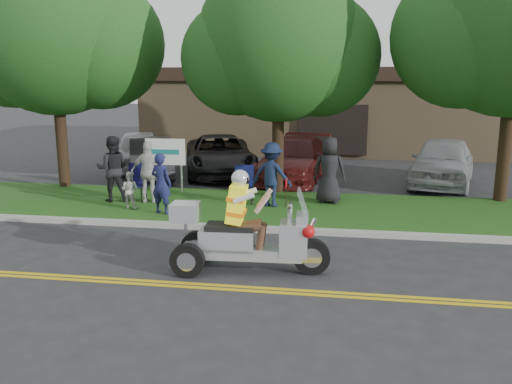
# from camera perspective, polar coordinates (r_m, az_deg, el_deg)

# --- Properties ---
(ground) EXTENTS (120.00, 120.00, 0.00)m
(ground) POSITION_cam_1_polar(r_m,az_deg,el_deg) (10.18, -5.54, -8.78)
(ground) COLOR #28282B
(ground) RESTS_ON ground
(centerline_near) EXTENTS (60.00, 0.10, 0.01)m
(centerline_near) POSITION_cam_1_polar(r_m,az_deg,el_deg) (9.66, -6.42, -9.95)
(centerline_near) COLOR gold
(centerline_near) RESTS_ON ground
(centerline_far) EXTENTS (60.00, 0.10, 0.01)m
(centerline_far) POSITION_cam_1_polar(r_m,az_deg,el_deg) (9.80, -6.17, -9.60)
(centerline_far) COLOR gold
(centerline_far) RESTS_ON ground
(curb) EXTENTS (60.00, 0.25, 0.12)m
(curb) POSITION_cam_1_polar(r_m,az_deg,el_deg) (12.99, -2.14, -3.81)
(curb) COLOR #A8A89E
(curb) RESTS_ON ground
(grass_verge) EXTENTS (60.00, 4.00, 0.10)m
(grass_verge) POSITION_cam_1_polar(r_m,az_deg,el_deg) (15.03, -0.54, -1.60)
(grass_verge) COLOR #235316
(grass_verge) RESTS_ON ground
(commercial_building) EXTENTS (18.00, 8.20, 4.00)m
(commercial_building) POSITION_cam_1_polar(r_m,az_deg,el_deg) (28.22, 8.31, 8.73)
(commercial_building) COLOR #9E7F5B
(commercial_building) RESTS_ON ground
(tree_left) EXTENTS (6.62, 5.40, 7.78)m
(tree_left) POSITION_cam_1_polar(r_m,az_deg,el_deg) (18.55, -20.29, 15.20)
(tree_left) COLOR #332114
(tree_left) RESTS_ON ground
(tree_mid) EXTENTS (5.88, 4.80, 7.05)m
(tree_mid) POSITION_cam_1_polar(r_m,az_deg,el_deg) (16.55, 2.61, 14.93)
(tree_mid) COLOR #332114
(tree_mid) RESTS_ON ground
(business_sign) EXTENTS (1.25, 0.06, 1.75)m
(business_sign) POSITION_cam_1_polar(r_m,az_deg,el_deg) (16.84, -9.52, 3.89)
(business_sign) COLOR silver
(business_sign) RESTS_ON ground
(trike_scooter) EXTENTS (2.98, 1.01, 1.95)m
(trike_scooter) POSITION_cam_1_polar(r_m,az_deg,el_deg) (10.15, -1.42, -4.73)
(trike_scooter) COLOR black
(trike_scooter) RESTS_ON ground
(lawn_chair_a) EXTENTS (0.60, 0.62, 1.05)m
(lawn_chair_a) POSITION_cam_1_polar(r_m,az_deg,el_deg) (15.31, -1.29, 1.10)
(lawn_chair_a) COLOR black
(lawn_chair_a) RESTS_ON grass_verge
(lawn_chair_b) EXTENTS (0.57, 0.59, 1.05)m
(lawn_chair_b) POSITION_cam_1_polar(r_m,az_deg,el_deg) (15.99, -12.45, 1.29)
(lawn_chair_b) COLOR black
(lawn_chair_b) RESTS_ON grass_verge
(spectator_adult_left) EXTENTS (0.66, 0.52, 1.59)m
(spectator_adult_left) POSITION_cam_1_polar(r_m,az_deg,el_deg) (14.21, -9.94, 0.90)
(spectator_adult_left) COLOR #1A1D49
(spectator_adult_left) RESTS_ON grass_verge
(spectator_adult_mid) EXTENTS (1.06, 0.92, 1.87)m
(spectator_adult_mid) POSITION_cam_1_polar(r_m,az_deg,el_deg) (15.91, -14.84, 2.38)
(spectator_adult_mid) COLOR black
(spectator_adult_mid) RESTS_ON grass_verge
(spectator_adult_right) EXTENTS (1.06, 0.54, 1.74)m
(spectator_adult_right) POSITION_cam_1_polar(r_m,az_deg,el_deg) (15.53, -11.21, 2.08)
(spectator_adult_right) COLOR #BABAB4
(spectator_adult_right) RESTS_ON grass_verge
(spectator_chair_a) EXTENTS (1.27, 0.93, 1.76)m
(spectator_chair_a) POSITION_cam_1_polar(r_m,az_deg,el_deg) (14.79, 1.67, 1.84)
(spectator_chair_a) COLOR #141E39
(spectator_chair_a) RESTS_ON grass_verge
(spectator_chair_b) EXTENTS (0.98, 0.70, 1.87)m
(spectator_chair_b) POSITION_cam_1_polar(r_m,az_deg,el_deg) (15.28, 7.73, 2.30)
(spectator_chair_b) COLOR black
(spectator_chair_b) RESTS_ON grass_verge
(child_right) EXTENTS (0.53, 0.43, 1.01)m
(child_right) POSITION_cam_1_polar(r_m,az_deg,el_deg) (14.97, -13.14, 0.20)
(child_right) COLOR beige
(child_right) RESTS_ON grass_verge
(parked_car_far_left) EXTENTS (3.06, 4.78, 1.51)m
(parked_car_far_left) POSITION_cam_1_polar(r_m,az_deg,el_deg) (21.76, -12.24, 4.29)
(parked_car_far_left) COLOR #B0B3B8
(parked_car_far_left) RESTS_ON ground
(parked_car_left) EXTENTS (2.95, 4.48, 1.39)m
(parked_car_left) POSITION_cam_1_polar(r_m,az_deg,el_deg) (20.18, -11.01, 3.57)
(parked_car_left) COLOR #28282A
(parked_car_left) RESTS_ON ground
(parked_car_mid) EXTENTS (3.81, 5.73, 1.46)m
(parked_car_mid) POSITION_cam_1_polar(r_m,az_deg,el_deg) (20.20, -3.83, 3.87)
(parked_car_mid) COLOR black
(parked_car_mid) RESTS_ON ground
(parked_car_right) EXTENTS (2.73, 5.34, 1.48)m
(parked_car_right) POSITION_cam_1_polar(r_m,az_deg,el_deg) (19.15, 4.09, 3.45)
(parked_car_right) COLOR #4E1312
(parked_car_right) RESTS_ON ground
(parked_car_far_right) EXTENTS (2.98, 5.02, 1.60)m
(parked_car_far_right) POSITION_cam_1_polar(r_m,az_deg,el_deg) (19.33, 19.03, 3.07)
(parked_car_far_right) COLOR #989A9E
(parked_car_far_right) RESTS_ON ground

